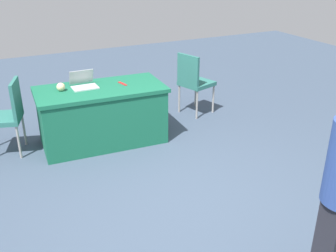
# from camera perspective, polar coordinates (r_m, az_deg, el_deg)

# --- Properties ---
(ground_plane) EXTENTS (14.40, 14.40, 0.00)m
(ground_plane) POSITION_cam_1_polar(r_m,az_deg,el_deg) (4.00, 2.14, -12.50)
(ground_plane) COLOR #3D4C60
(table_foreground) EXTENTS (1.68, 0.89, 0.76)m
(table_foreground) POSITION_cam_1_polar(r_m,az_deg,el_deg) (5.30, -9.50, 1.59)
(table_foreground) COLOR #196647
(table_foreground) RESTS_ON ground
(chair_tucked_left) EXTENTS (0.55, 0.55, 0.95)m
(chair_tucked_left) POSITION_cam_1_polar(r_m,az_deg,el_deg) (5.27, -22.14, 1.79)
(chair_tucked_left) COLOR #9E9993
(chair_tucked_left) RESTS_ON ground
(chair_aisle) EXTENTS (0.55, 0.55, 0.96)m
(chair_aisle) POSITION_cam_1_polar(r_m,az_deg,el_deg) (6.11, 3.72, 6.67)
(chair_aisle) COLOR #9E9993
(chair_aisle) RESTS_ON ground
(laptop_silver) EXTENTS (0.32, 0.30, 0.21)m
(laptop_silver) POSITION_cam_1_polar(r_m,az_deg,el_deg) (5.21, -12.05, 5.92)
(laptop_silver) COLOR silver
(laptop_silver) RESTS_ON table_foreground
(yarn_ball) EXTENTS (0.11, 0.11, 0.11)m
(yarn_ball) POSITION_cam_1_polar(r_m,az_deg,el_deg) (5.13, -15.21, 5.46)
(yarn_ball) COLOR beige
(yarn_ball) RESTS_ON table_foreground
(scissors_red) EXTENTS (0.07, 0.18, 0.01)m
(scissors_red) POSITION_cam_1_polar(r_m,az_deg,el_deg) (5.27, -6.57, 6.10)
(scissors_red) COLOR red
(scissors_red) RESTS_ON table_foreground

